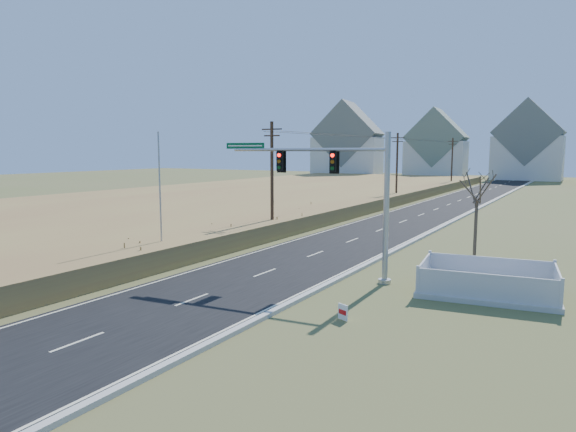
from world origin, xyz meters
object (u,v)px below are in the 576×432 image
object	(u,v)px
flagpole	(161,211)
bare_tree	(478,185)
traffic_signal_mast	(350,191)
open_sign	(343,312)
fence_enclosure	(487,288)

from	to	relation	value
flagpole	bare_tree	xyz separation A→B (m)	(16.71, 7.65, 1.69)
bare_tree	traffic_signal_mast	bearing A→B (deg)	-132.27
open_sign	fence_enclosure	bearing A→B (deg)	80.87
traffic_signal_mast	bare_tree	world-z (taller)	traffic_signal_mast
bare_tree	open_sign	bearing A→B (deg)	-102.97
flagpole	bare_tree	distance (m)	18.46
bare_tree	flagpole	bearing A→B (deg)	-155.41
open_sign	bare_tree	distance (m)	13.01
traffic_signal_mast	fence_enclosure	size ratio (longest dim) A/B	1.44
open_sign	flagpole	distance (m)	14.87
fence_enclosure	flagpole	bearing A→B (deg)	-178.97
open_sign	flagpole	xyz separation A→B (m)	(-13.97, 4.25, 2.80)
traffic_signal_mast	flagpole	xyz separation A→B (m)	(-11.51, -1.93, -1.53)
fence_enclosure	bare_tree	xyz separation A→B (m)	(-1.54, 4.93, 4.55)
open_sign	traffic_signal_mast	bearing A→B (deg)	134.22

